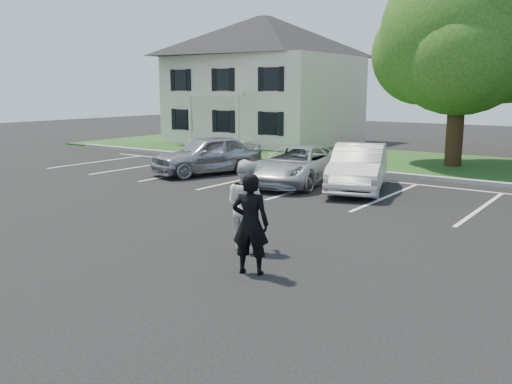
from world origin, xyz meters
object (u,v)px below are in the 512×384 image
at_px(man_black_suit, 250,224).
at_px(man_white_shirt, 246,205).
at_px(car_silver_minivan, 296,165).
at_px(tree, 464,38).
at_px(car_silver_west, 207,155).
at_px(house, 264,80).
at_px(car_white_sedan, 358,167).

xyz_separation_m(man_black_suit, man_white_shirt, (-0.97, 1.16, 0.02)).
bearing_deg(car_silver_minivan, man_white_shirt, -74.35).
height_order(man_black_suit, man_white_shirt, man_white_shirt).
bearing_deg(tree, man_white_shirt, -90.43).
relative_size(car_silver_west, car_silver_minivan, 0.92).
height_order(house, man_black_suit, house).
bearing_deg(car_silver_west, man_black_suit, -25.49).
xyz_separation_m(tree, man_black_suit, (0.85, -16.02, -4.42)).
height_order(man_white_shirt, car_white_sedan, man_white_shirt).
distance_m(man_black_suit, man_white_shirt, 1.51).
bearing_deg(car_white_sedan, house, 116.91).
bearing_deg(house, man_white_shirt, -56.12).
height_order(car_silver_minivan, car_white_sedan, car_white_sedan).
height_order(man_black_suit, car_silver_west, man_black_suit).
bearing_deg(tree, car_silver_west, -134.81).
bearing_deg(house, car_silver_west, -65.20).
relative_size(man_black_suit, car_silver_minivan, 0.38).
bearing_deg(house, tree, -17.82).
bearing_deg(man_white_shirt, car_silver_west, -38.91).
height_order(man_black_suit, car_silver_minivan, man_black_suit).
relative_size(house, man_white_shirt, 5.42).
distance_m(man_black_suit, car_white_sedan, 8.98).
relative_size(tree, car_silver_west, 1.98).
relative_size(man_black_suit, car_silver_west, 0.42).
xyz_separation_m(tree, car_white_sedan, (-1.13, -7.26, -4.59)).
bearing_deg(car_silver_west, car_silver_minivan, 20.94).
height_order(house, man_white_shirt, house).
xyz_separation_m(man_black_suit, car_silver_minivan, (-4.27, 8.55, -0.26)).
relative_size(man_white_shirt, car_silver_west, 0.43).
bearing_deg(house, man_black_suit, -55.75).
xyz_separation_m(car_silver_west, car_white_sedan, (6.35, 0.27, -0.00)).
distance_m(man_black_suit, car_silver_west, 11.90).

